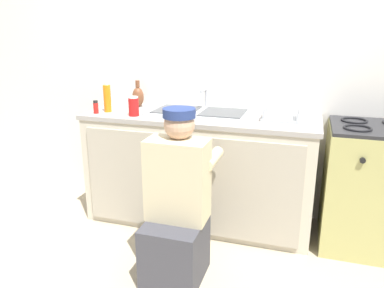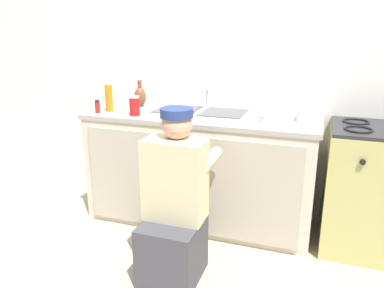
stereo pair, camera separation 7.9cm
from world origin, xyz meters
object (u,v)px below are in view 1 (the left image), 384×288
Objects in this scene: soda_cup_red at (134,106)px; vase_decorative at (138,96)px; plumber_person at (177,210)px; stove_range at (369,187)px; spice_bottle_red at (96,107)px; dish_rack_tray at (281,117)px; sink_double_basin at (200,113)px; soap_bottle_orange at (107,98)px.

soda_cup_red is 0.66× the size of vase_decorative.
plumber_person is at bearing -46.38° from soda_cup_red.
vase_decorative is (-1.90, 0.18, 0.54)m from stove_range.
spice_bottle_red is 0.46× the size of vase_decorative.
soda_cup_red is (-1.12, -0.19, 0.05)m from dish_rack_tray.
dish_rack_tray is 1.84× the size of soda_cup_red.
vase_decorative is (-0.70, 0.95, 0.54)m from plumber_person.
spice_bottle_red is at bearing -166.91° from sink_double_basin.
soda_cup_red reaches higher than stove_range.
spice_bottle_red is 0.42m from vase_decorative.
soap_bottle_orange reaches higher than stove_range.
stove_range is 2.17m from spice_bottle_red.
soda_cup_red is (-0.49, -0.18, 0.06)m from sink_double_basin.
dish_rack_tray reaches higher than spice_bottle_red.
soda_cup_red is (-1.77, -0.18, 0.53)m from stove_range.
vase_decorative reaches higher than spice_bottle_red.
sink_double_basin is 3.48× the size of vase_decorative.
sink_double_basin is at bearing 179.90° from stove_range.
dish_rack_tray is at bearing 7.99° from spice_bottle_red.
stove_range is 1.98m from vase_decorative.
dish_rack_tray is at bearing 178.66° from stove_range.
soap_bottle_orange is at bearing -172.20° from sink_double_basin.
vase_decorative is at bearing 126.29° from plumber_person.
soap_bottle_orange is 2.38× the size of spice_bottle_red.
soap_bottle_orange is at bearing 141.40° from plumber_person.
stove_range is at bearing -1.34° from dish_rack_tray.
sink_double_basin is 7.62× the size of spice_bottle_red.
sink_double_basin is 0.63m from dish_rack_tray.
sink_double_basin reaches higher than soda_cup_red.
spice_bottle_red is at bearing -174.90° from stove_range.
vase_decorative reaches higher than dish_rack_tray.
sink_double_basin is 3.20× the size of soap_bottle_orange.
plumber_person is at bearing -33.03° from spice_bottle_red.
soap_bottle_orange reaches higher than spice_bottle_red.
dish_rack_tray is at bearing 1.20° from sink_double_basin.
plumber_person is 1.29m from vase_decorative.
plumber_person reaches higher than sink_double_basin.
spice_bottle_red is at bearing -178.21° from soda_cup_red.
plumber_person reaches higher than soda_cup_red.
sink_double_basin is at bearing 13.09° from spice_bottle_red.
plumber_person is 1.18m from spice_bottle_red.
spice_bottle_red is at bearing 146.97° from plumber_person.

